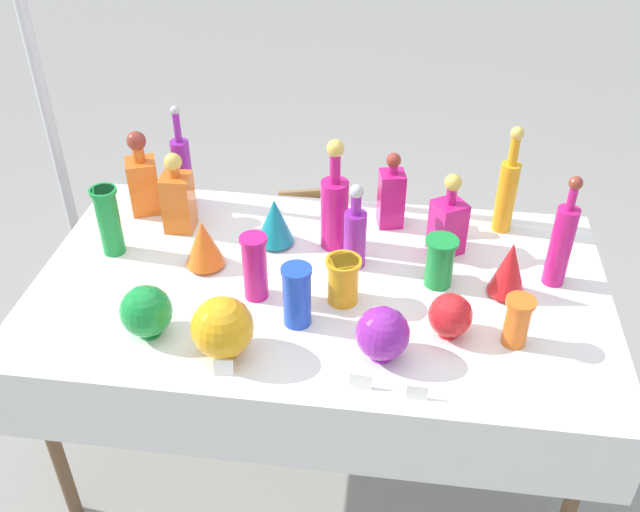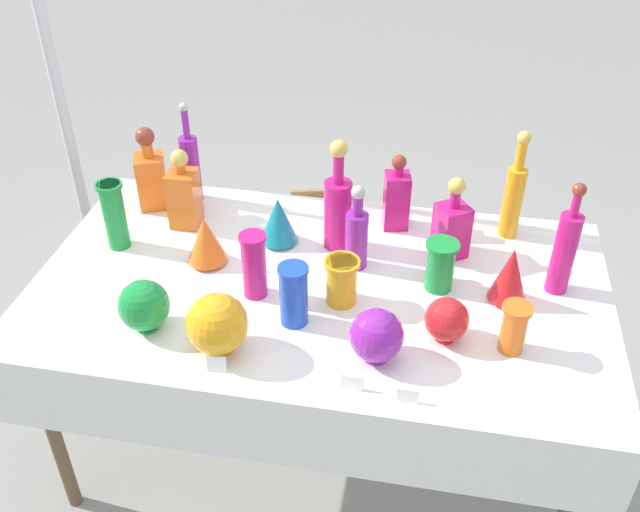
% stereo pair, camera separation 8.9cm
% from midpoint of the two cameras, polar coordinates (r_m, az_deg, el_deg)
% --- Properties ---
extents(ground_plane, '(40.00, 40.00, 0.00)m').
position_cam_midpoint_polar(ground_plane, '(2.72, 0.97, -14.85)').
color(ground_plane, gray).
extents(display_table, '(1.75, 0.99, 0.76)m').
position_cam_midpoint_polar(display_table, '(2.20, 1.02, -3.76)').
color(display_table, white).
rests_on(display_table, ground).
extents(tall_bottle_0, '(0.07, 0.07, 0.29)m').
position_cam_midpoint_polar(tall_bottle_0, '(2.20, 4.11, 1.69)').
color(tall_bottle_0, purple).
rests_on(tall_bottle_0, display_table).
extents(tall_bottle_1, '(0.07, 0.07, 0.37)m').
position_cam_midpoint_polar(tall_bottle_1, '(2.56, -9.34, 7.17)').
color(tall_bottle_1, purple).
rests_on(tall_bottle_1, display_table).
extents(tall_bottle_2, '(0.09, 0.09, 0.38)m').
position_cam_midpoint_polar(tall_bottle_2, '(2.27, 2.56, 3.88)').
color(tall_bottle_2, '#C61972').
rests_on(tall_bottle_2, display_table).
extents(tall_bottle_3, '(0.06, 0.06, 0.38)m').
position_cam_midpoint_polar(tall_bottle_3, '(2.42, 16.26, 4.71)').
color(tall_bottle_3, orange).
rests_on(tall_bottle_3, display_table).
extents(tall_bottle_4, '(0.07, 0.07, 0.37)m').
position_cam_midpoint_polar(tall_bottle_4, '(2.21, 20.09, 0.50)').
color(tall_bottle_4, '#C61972').
rests_on(tall_bottle_4, display_table).
extents(square_decanter_0, '(0.10, 0.10, 0.28)m').
position_cam_midpoint_polar(square_decanter_0, '(2.43, -9.81, 4.88)').
color(square_decanter_0, orange).
rests_on(square_decanter_0, display_table).
extents(square_decanter_1, '(0.13, 0.13, 0.30)m').
position_cam_midpoint_polar(square_decanter_1, '(2.55, -12.40, 6.34)').
color(square_decanter_1, orange).
rests_on(square_decanter_1, display_table).
extents(square_decanter_2, '(0.10, 0.10, 0.27)m').
position_cam_midpoint_polar(square_decanter_2, '(2.40, 7.21, 4.69)').
color(square_decanter_2, '#C61972').
rests_on(square_decanter_2, display_table).
extents(square_decanter_3, '(0.13, 0.13, 0.28)m').
position_cam_midpoint_polar(square_decanter_3, '(2.29, 11.59, 2.37)').
color(square_decanter_3, '#C61972').
rests_on(square_decanter_3, display_table).
extents(slender_vase_0, '(0.08, 0.08, 0.21)m').
position_cam_midpoint_polar(slender_vase_0, '(2.08, -4.08, -0.62)').
color(slender_vase_0, '#C61972').
rests_on(slender_vase_0, display_table).
extents(slender_vase_1, '(0.08, 0.08, 0.15)m').
position_cam_midpoint_polar(slender_vase_1, '(1.99, 16.53, -5.42)').
color(slender_vase_1, orange).
rests_on(slender_vase_1, display_table).
extents(slender_vase_2, '(0.09, 0.09, 0.23)m').
position_cam_midpoint_polar(slender_vase_2, '(2.36, -15.12, 3.30)').
color(slender_vase_2, '#198C38').
rests_on(slender_vase_2, display_table).
extents(slender_vase_3, '(0.09, 0.09, 0.19)m').
position_cam_midpoint_polar(slender_vase_3, '(1.98, -0.84, -3.02)').
color(slender_vase_3, blue).
rests_on(slender_vase_3, display_table).
extents(slender_vase_4, '(0.10, 0.10, 0.16)m').
position_cam_midpoint_polar(slender_vase_4, '(2.15, 10.79, -0.63)').
color(slender_vase_4, '#198C38').
rests_on(slender_vase_4, display_table).
extents(slender_vase_5, '(0.11, 0.11, 0.15)m').
position_cam_midpoint_polar(slender_vase_5, '(2.07, 2.97, -1.90)').
color(slender_vase_5, orange).
rests_on(slender_vase_5, display_table).
extents(fluted_vase_0, '(0.13, 0.13, 0.16)m').
position_cam_midpoint_polar(fluted_vase_0, '(2.24, -8.00, 1.29)').
color(fluted_vase_0, orange).
rests_on(fluted_vase_0, display_table).
extents(fluted_vase_1, '(0.11, 0.11, 0.18)m').
position_cam_midpoint_polar(fluted_vase_1, '(2.15, 16.13, -1.43)').
color(fluted_vase_1, red).
rests_on(fluted_vase_1, display_table).
extents(fluted_vase_2, '(0.12, 0.12, 0.17)m').
position_cam_midpoint_polar(fluted_vase_2, '(2.32, -2.26, 2.90)').
color(fluted_vase_2, teal).
rests_on(fluted_vase_2, display_table).
extents(round_bowl_0, '(0.17, 0.17, 0.18)m').
position_cam_midpoint_polar(round_bowl_0, '(1.91, -6.92, -5.47)').
color(round_bowl_0, orange).
rests_on(round_bowl_0, display_table).
extents(round_bowl_1, '(0.15, 0.15, 0.15)m').
position_cam_midpoint_polar(round_bowl_1, '(1.89, 5.89, -6.37)').
color(round_bowl_1, purple).
rests_on(round_bowl_1, display_table).
extents(round_bowl_2, '(0.12, 0.12, 0.13)m').
position_cam_midpoint_polar(round_bowl_2, '(1.99, 11.37, -5.03)').
color(round_bowl_2, red).
rests_on(round_bowl_2, display_table).
extents(round_bowl_3, '(0.15, 0.15, 0.15)m').
position_cam_midpoint_polar(round_bowl_3, '(2.03, -12.69, -3.90)').
color(round_bowl_3, '#198C38').
rests_on(round_bowl_3, display_table).
extents(price_tag_left, '(0.05, 0.02, 0.05)m').
position_cam_midpoint_polar(price_tag_left, '(1.90, -6.95, -8.59)').
color(price_tag_left, white).
rests_on(price_tag_left, display_table).
extents(price_tag_center, '(0.06, 0.02, 0.04)m').
position_cam_midpoint_polar(price_tag_center, '(1.85, 3.96, -10.10)').
color(price_tag_center, white).
rests_on(price_tag_center, display_table).
extents(price_tag_right, '(0.06, 0.02, 0.04)m').
position_cam_midpoint_polar(price_tag_right, '(1.83, 8.44, -11.04)').
color(price_tag_right, white).
rests_on(price_tag_right, display_table).
extents(cardboard_box_behind_left, '(0.43, 0.41, 0.43)m').
position_cam_midpoint_polar(cardboard_box_behind_left, '(3.38, 0.90, 1.02)').
color(cardboard_box_behind_left, tan).
rests_on(cardboard_box_behind_left, ground).
extents(canopy_pole, '(0.18, 0.18, 2.54)m').
position_cam_midpoint_polar(canopy_pole, '(2.88, -19.21, 11.53)').
color(canopy_pole, silver).
rests_on(canopy_pole, ground).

